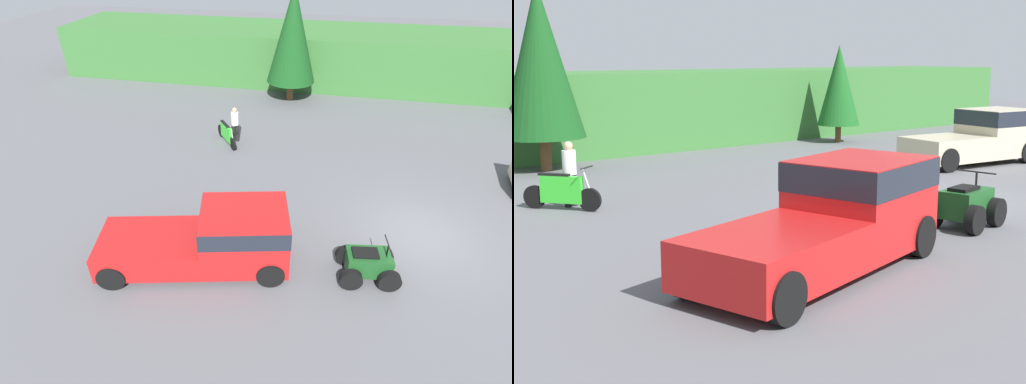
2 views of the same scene
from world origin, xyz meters
The scene contains 7 objects.
ground_plane centered at (0.00, 0.00, 0.00)m, with size 80.00×80.00×0.00m, color #5B5B60.
hillside_backdrop centered at (0.00, 16.00, 1.62)m, with size 44.00×6.00×3.24m.
tree_left centered at (-6.18, 11.78, 3.76)m, with size 2.81×2.81×6.39m.
pickup_truck_red centered at (-6.49, -2.75, 1.03)m, with size 6.03×3.41×1.97m.
dirt_bike centered at (-8.38, 5.37, 0.47)m, with size 1.39×1.82×1.16m.
quad_atv centered at (-1.89, -2.38, 0.50)m, with size 1.94×1.50×1.26m.
rider_person centered at (-8.02, 5.64, 0.94)m, with size 0.46×0.46×1.73m.
Camera 1 is at (-3.36, -11.53, 8.89)m, focal length 28.00 mm.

